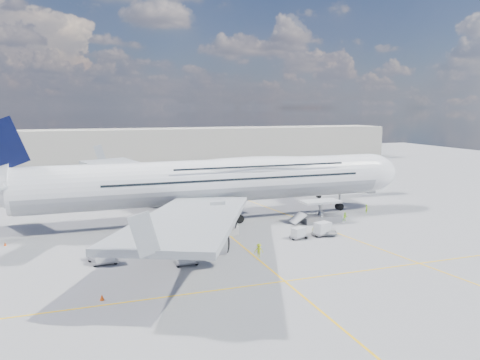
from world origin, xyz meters
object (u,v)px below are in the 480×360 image
object	(u,v)px
dolly_back	(98,253)
cone_wing_left_inner	(160,201)
airliner	(212,181)
dolly_row_b	(186,257)
cone_wing_right_inner	(178,232)
cargo_loader	(319,215)
baggage_tug	(229,230)
dolly_nose_near	(298,233)
catering_truck_inner	(114,191)
catering_truck_outer	(138,188)
cone_wing_right_outer	(102,297)
dolly_row_c	(159,234)
crew_van	(315,230)
crew_nose	(367,209)
service_van	(327,230)
crew_loader	(345,217)
cone_nose	(330,203)
dolly_nose_far	(322,229)
cone_wing_left_outer	(147,190)
dolly_row_a	(105,256)
cone_tail	(5,244)
crew_tug	(259,250)
jet_bridge	(333,166)
crew_wing	(196,237)

from	to	relation	value
dolly_back	cone_wing_left_inner	xyz separation A→B (m)	(13.39, 33.44, -0.64)
airliner	dolly_row_b	world-z (taller)	airliner
cone_wing_right_inner	cargo_loader	bearing A→B (deg)	-1.60
baggage_tug	cone_wing_left_inner	bearing A→B (deg)	107.17
dolly_nose_near	catering_truck_inner	world-z (taller)	catering_truck_inner
catering_truck_inner	catering_truck_outer	xyz separation A→B (m)	(5.30, 1.87, -0.11)
baggage_tug	cone_wing_right_outer	bearing A→B (deg)	-130.28
dolly_row_c	crew_van	size ratio (longest dim) A/B	2.08
crew_nose	cone_wing_right_inner	distance (m)	35.30
service_van	crew_loader	world-z (taller)	crew_loader
cargo_loader	cone_nose	xyz separation A→B (m)	(9.47, 12.54, -0.97)
dolly_nose_far	cone_wing_left_outer	xyz separation A→B (m)	(-19.28, 47.51, -0.86)
dolly_row_b	dolly_back	world-z (taller)	dolly_row_b
dolly_row_a	cone_wing_right_inner	xyz separation A→B (m)	(11.42, 11.10, -0.74)
dolly_row_c	cone_tail	world-z (taller)	dolly_row_c
baggage_tug	cone_wing_right_inner	size ratio (longest dim) A/B	4.91
dolly_row_b	cone_wing_right_outer	distance (m)	12.80
airliner	dolly_nose_near	distance (m)	18.49
service_van	cone_wing_right_inner	xyz separation A→B (m)	(-21.30, 7.62, -0.31)
dolly_row_c	dolly_nose_far	size ratio (longest dim) A/B	0.97
dolly_row_a	dolly_row_c	xyz separation A→B (m)	(7.95, 7.72, 0.01)
dolly_row_b	cargo_loader	bearing A→B (deg)	25.86
cone_nose	crew_tug	bearing A→B (deg)	-134.18
cone_nose	catering_truck_outer	bearing A→B (deg)	149.90
jet_bridge	baggage_tug	size ratio (longest dim) A/B	6.26
baggage_tug	cone_nose	world-z (taller)	baggage_tug
service_van	crew_loader	xyz separation A→B (m)	(7.07, 6.15, 0.14)
service_van	crew_wing	xyz separation A→B (m)	(-19.87, 2.16, 0.17)
baggage_tug	cone_wing_right_outer	xyz separation A→B (m)	(-19.33, -18.66, -0.51)
dolly_row_c	baggage_tug	size ratio (longest dim) A/B	1.15
airliner	catering_truck_outer	xyz separation A→B (m)	(-9.22, 25.86, -5.06)
dolly_row_c	crew_tug	bearing A→B (deg)	-21.54
crew_van	dolly_row_c	bearing A→B (deg)	32.67
cone_wing_right_inner	cone_wing_right_outer	size ratio (longest dim) A/B	1.02
dolly_nose_far	crew_van	bearing A→B (deg)	123.12
dolly_row_b	cone_nose	distance (m)	44.23
dolly_nose_far	baggage_tug	bearing A→B (deg)	142.92
crew_wing	cone_tail	size ratio (longest dim) A/B	3.17
dolly_row_a	cone_nose	distance (m)	50.28
airliner	crew_van	distance (m)	19.45
airliner	crew_nose	size ratio (longest dim) A/B	48.21
dolly_row_b	cone_wing_left_outer	bearing A→B (deg)	84.32
dolly_row_b	dolly_nose_far	xyz separation A→B (m)	(22.25, 6.30, 0.12)
airliner	dolly_row_c	distance (m)	15.68
cone_wing_left_inner	cone_nose	bearing A→B (deg)	-21.26
dolly_row_c	dolly_row_a	bearing A→B (deg)	-111.06
catering_truck_outer	cone_wing_left_outer	distance (m)	7.57
jet_bridge	dolly_row_c	size ratio (longest dim) A/B	5.43
dolly_row_c	dolly_nose_far	distance (m)	24.16
dolly_row_c	cone_tail	size ratio (longest dim) A/B	7.08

